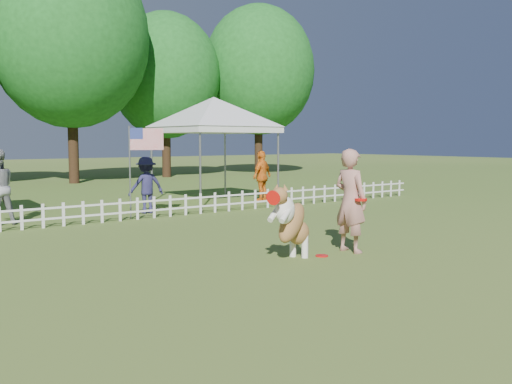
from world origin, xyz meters
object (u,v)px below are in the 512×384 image
handler (351,201)px  flag_pole (130,173)px  canopy_tent_right (214,151)px  frisbee_on_turf (322,256)px  dog (292,222)px  spectator_b (146,185)px  spectator_c (262,176)px

handler → flag_pole: 6.97m
canopy_tent_right → handler: bearing=-108.2°
frisbee_on_turf → canopy_tent_right: bearing=68.7°
dog → frisbee_on_turf: (0.65, -0.09, -0.67)m
frisbee_on_turf → dog: bearing=172.3°
handler → spectator_b: 7.71m
handler → canopy_tent_right: size_ratio=0.56×
spectator_b → spectator_c: 4.64m
dog → spectator_c: 9.73m
spectator_b → spectator_c: (4.62, 0.41, 0.06)m
frisbee_on_turf → spectator_c: (4.88, 8.09, 0.88)m
dog → spectator_b: bearing=59.4°
flag_pole → dog: bearing=-65.7°
spectator_c → spectator_b: bearing=-16.1°
dog → canopy_tent_right: (4.20, 9.01, 1.09)m
dog → flag_pole: 6.75m
frisbee_on_turf → spectator_b: spectator_b is taller
flag_pole → spectator_c: bearing=37.4°
frisbee_on_turf → flag_pole: size_ratio=0.09×
handler → spectator_b: bearing=0.5°
handler → flag_pole: (-1.38, 6.82, 0.27)m
frisbee_on_turf → spectator_b: 7.73m
dog → spectator_b: 7.65m
dog → spectator_b: size_ratio=0.82×
dog → flag_pole: size_ratio=0.54×
dog → spectator_c: spectator_c is taller
frisbee_on_turf → spectator_c: 9.49m
dog → spectator_c: (5.53, 8.00, 0.21)m
flag_pole → spectator_b: flag_pole is taller
canopy_tent_right → spectator_b: canopy_tent_right is taller
dog → canopy_tent_right: 10.00m
canopy_tent_right → spectator_b: 3.71m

